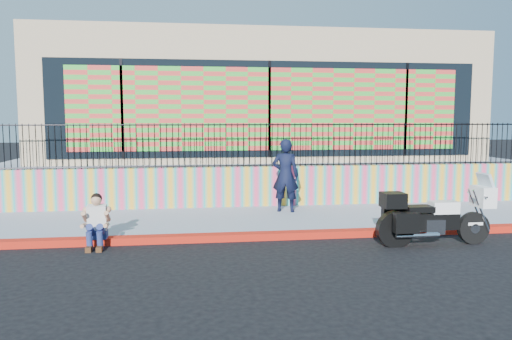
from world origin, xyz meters
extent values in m
plane|color=black|center=(0.00, 0.00, 0.00)|extent=(90.00, 90.00, 0.00)
cube|color=#B20E0C|center=(0.00, 0.00, 0.07)|extent=(16.00, 0.30, 0.15)
cube|color=gray|center=(0.00, 1.65, 0.07)|extent=(16.00, 3.00, 0.15)
cube|color=#FF4374|center=(0.00, 3.25, 0.70)|extent=(16.00, 0.20, 1.10)
cube|color=gray|center=(0.00, 8.35, 0.62)|extent=(16.00, 10.00, 1.25)
cube|color=tan|center=(0.00, 8.15, 3.25)|extent=(14.00, 8.00, 4.00)
cube|color=black|center=(0.00, 4.13, 2.85)|extent=(12.60, 0.04, 2.80)
cube|color=#E63C33|center=(0.00, 4.10, 2.85)|extent=(11.48, 0.02, 2.40)
cylinder|color=black|center=(3.47, -0.94, 0.33)|extent=(0.66, 0.14, 0.66)
cylinder|color=black|center=(1.76, -0.94, 0.33)|extent=(0.66, 0.14, 0.66)
cube|color=black|center=(2.61, -0.94, 0.50)|extent=(0.96, 0.28, 0.34)
cube|color=silver|center=(2.56, -0.94, 0.40)|extent=(0.40, 0.34, 0.30)
cube|color=white|center=(2.80, -0.94, 0.78)|extent=(0.55, 0.32, 0.24)
cube|color=black|center=(2.26, -0.94, 0.76)|extent=(0.55, 0.34, 0.12)
cube|color=white|center=(3.65, -0.94, 0.99)|extent=(0.30, 0.52, 0.42)
cube|color=silver|center=(3.69, -0.94, 1.31)|extent=(0.18, 0.46, 0.34)
cube|color=black|center=(1.71, -0.94, 0.96)|extent=(0.44, 0.42, 0.30)
cube|color=black|center=(1.86, -1.24, 0.55)|extent=(0.48, 0.18, 0.40)
cube|color=black|center=(1.86, -0.64, 0.55)|extent=(0.48, 0.18, 0.40)
cube|color=white|center=(3.47, -0.94, 0.43)|extent=(0.32, 0.16, 0.06)
imported|color=black|center=(0.14, 2.32, 1.10)|extent=(0.81, 0.67, 1.91)
cube|color=navy|center=(-4.21, -0.06, 0.24)|extent=(0.36, 0.28, 0.18)
cube|color=silver|center=(-4.21, -0.10, 0.59)|extent=(0.38, 0.27, 0.54)
sphere|color=tan|center=(-4.21, -0.14, 0.95)|extent=(0.21, 0.21, 0.21)
cube|color=#472814|center=(-4.31, -0.50, 0.05)|extent=(0.11, 0.26, 0.10)
cube|color=#472814|center=(-4.11, -0.50, 0.05)|extent=(0.11, 0.26, 0.10)
camera|label=1|loc=(-2.33, -10.38, 2.60)|focal=35.00mm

